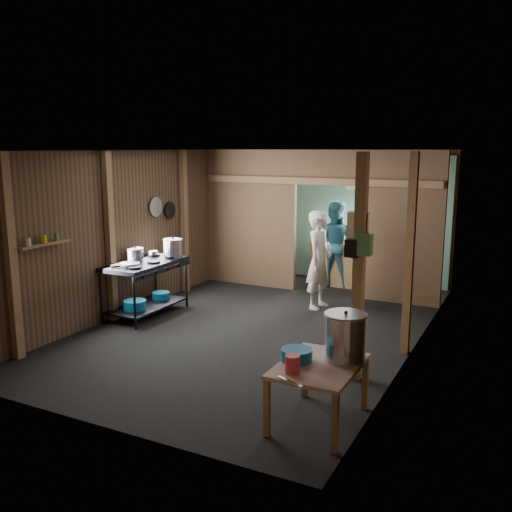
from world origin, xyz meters
The scene contains 43 objects.
floor centered at (0.00, 0.00, 0.00)m, with size 4.50×7.00×0.00m, color black.
ceiling centered at (0.00, 0.00, 2.60)m, with size 4.50×7.00×0.00m, color #262625.
wall_back centered at (0.00, 3.50, 1.30)m, with size 4.50×0.00×2.60m, color brown.
wall_front centered at (0.00, -3.50, 1.30)m, with size 4.50×0.00×2.60m, color brown.
wall_left centered at (-2.25, 0.00, 1.30)m, with size 0.00×7.00×2.60m, color brown.
wall_right centered at (2.25, 0.00, 1.30)m, with size 0.00×7.00×2.60m, color brown.
partition_left centered at (-1.32, 2.20, 1.30)m, with size 1.85×0.10×2.60m, color brown.
partition_right centered at (1.57, 2.20, 1.30)m, with size 1.35×0.10×2.60m, color brown.
partition_header centered at (0.25, 2.20, 2.30)m, with size 1.30×0.10×0.60m, color brown.
turquoise_panel centered at (0.00, 3.44, 1.25)m, with size 4.40×0.06×2.50m, color #6CA39D.
back_counter centered at (0.30, 2.95, 0.42)m, with size 1.20×0.50×0.85m, color #A37A4A.
wall_clock centered at (0.25, 3.40, 1.90)m, with size 0.20×0.20×0.03m, color silver.
post_left_a centered at (-2.18, -2.60, 1.30)m, with size 0.10×0.12×2.60m, color #A37A4A.
post_left_b centered at (-2.18, -0.80, 1.30)m, with size 0.10×0.12×2.60m, color #A37A4A.
post_left_c centered at (-2.18, 1.20, 1.30)m, with size 0.10×0.12×2.60m, color #A37A4A.
post_right centered at (2.18, -0.20, 1.30)m, with size 0.10×0.12×2.60m, color #A37A4A.
post_free centered at (1.85, -1.30, 1.30)m, with size 0.12×0.12×2.60m, color #A37A4A.
cross_beam centered at (0.00, 2.15, 2.05)m, with size 4.40×0.12×0.12m, color #A37A4A.
pan_lid_big centered at (-2.21, 0.40, 1.65)m, with size 0.34×0.34×0.03m, color gray.
pan_lid_small centered at (-2.21, 0.80, 1.55)m, with size 0.30×0.30×0.03m, color black.
wall_shelf centered at (-2.15, -2.10, 1.40)m, with size 0.14×0.80×0.03m, color #A37A4A.
jar_white centered at (-2.15, -2.35, 1.47)m, with size 0.07×0.07×0.10m, color silver.
jar_yellow centered at (-2.15, -2.10, 1.47)m, with size 0.08×0.08×0.10m, color gold.
jar_green centered at (-2.15, -1.88, 1.47)m, with size 0.06×0.06×0.10m, color #40794C.
bag_white centered at (1.80, -1.22, 1.78)m, with size 0.22×0.15×0.32m, color silver.
bag_green centered at (1.92, -1.36, 1.60)m, with size 0.16×0.12×0.24m, color #40794C.
bag_black centered at (1.78, -1.38, 1.55)m, with size 0.14×0.10×0.20m, color black.
gas_range centered at (-1.88, -0.37, 0.43)m, with size 0.76×1.47×0.87m, color black, non-canonical shape.
prep_table centered at (1.83, -2.47, 0.30)m, with size 0.74×1.01×0.60m, color tan, non-canonical shape.
stove_pot_large centered at (-1.71, 0.16, 1.01)m, with size 0.32×0.32×0.32m, color #ADACB9, non-canonical shape.
stove_pot_med centered at (-2.05, -0.39, 0.96)m, with size 0.26×0.26×0.23m, color #ADACB9, non-canonical shape.
stove_saucepan centered at (-2.05, 0.08, 0.91)m, with size 0.14×0.14×0.09m, color #ADACB9.
frying_pan centered at (-1.88, -0.73, 0.89)m, with size 0.30×0.52×0.07m, color gray, non-canonical shape.
blue_tub_front centered at (-1.88, -0.65, 0.24)m, with size 0.35×0.35×0.14m, color #0E628B.
blue_tub_back centered at (-1.88, 0.02, 0.23)m, with size 0.29×0.29×0.12m, color #0E628B.
stock_pot centered at (2.01, -2.24, 0.82)m, with size 0.42×0.42×0.49m, color #ADACB9, non-canonical shape.
wash_basin centered at (1.60, -2.48, 0.66)m, with size 0.31×0.31×0.12m, color #0E628B.
pink_bucket centered at (1.68, -2.78, 0.68)m, with size 0.14×0.14×0.17m, color #C73341.
knife centered at (1.74, -2.98, 0.60)m, with size 0.30×0.04×0.01m, color #ADACB9.
yellow_tub centered at (0.57, 2.95, 0.95)m, with size 0.37×0.37×0.21m, color gold.
red_cup centered at (-0.05, 2.95, 0.91)m, with size 0.11×0.11×0.12m, color #A8442E.
cook centered at (0.43, 1.27, 0.82)m, with size 0.59×0.39×1.63m, color white.
worker_back centered at (0.12, 2.86, 0.82)m, with size 0.80×0.62×1.64m, color #2C6474.
Camera 1 is at (3.58, -7.27, 2.65)m, focal length 39.24 mm.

